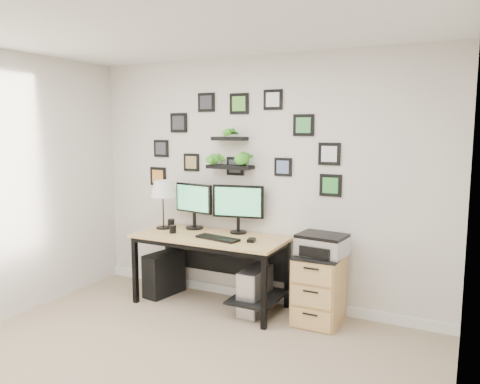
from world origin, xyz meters
The scene contains 14 objects.
room centered at (0.00, 1.98, 0.05)m, with size 4.00×4.00×4.00m.
desk centered at (-0.36, 1.67, 0.63)m, with size 1.60×0.70×0.75m.
monitor_left centered at (-0.72, 1.84, 1.05)m, with size 0.49×0.22×0.51m.
monitor_right centered at (-0.18, 1.86, 1.06)m, with size 0.55×0.21×0.52m.
keyboard centered at (-0.24, 1.52, 0.76)m, with size 0.47×0.15×0.02m, color black.
mouse centered at (0.11, 1.58, 0.77)m, with size 0.07×0.11×0.03m, color black.
table_lamp centered at (-1.04, 1.71, 1.18)m, with size 0.26×0.26×0.54m.
mug centered at (-0.81, 1.56, 0.79)m, with size 0.07×0.07×0.08m, color black.
pen_cup centered at (-0.99, 1.79, 0.80)m, with size 0.07×0.07×0.10m, color black.
pc_tower_black centered at (-1.02, 1.68, 0.24)m, with size 0.21×0.48×0.48m, color black.
pc_tower_grey centered at (0.12, 1.65, 0.23)m, with size 0.21×0.47×0.46m.
file_cabinet centered at (0.76, 1.72, 0.34)m, with size 0.43×0.53×0.67m.
printer centered at (0.78, 1.71, 0.77)m, with size 0.47×0.39×0.20m.
wall_decor centered at (-0.27, 1.93, 1.66)m, with size 2.30×0.18×1.06m.
Camera 1 is at (2.02, -2.48, 1.86)m, focal length 35.00 mm.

